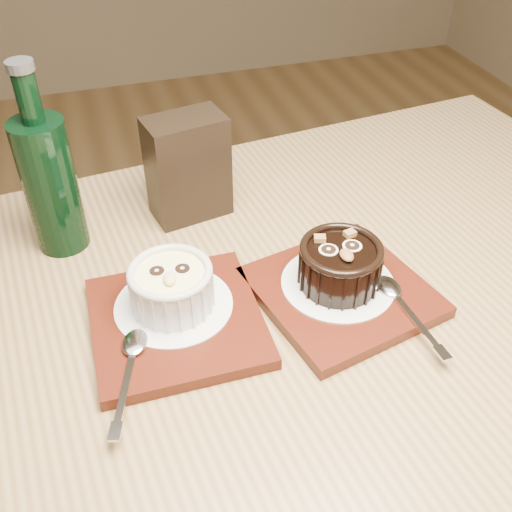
{
  "coord_description": "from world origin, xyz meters",
  "views": [
    {
      "loc": [
        -0.04,
        -0.38,
        1.23
      ],
      "look_at": [
        0.11,
        0.09,
        0.81
      ],
      "focal_mm": 42.0,
      "sensor_mm": 36.0,
      "label": 1
    }
  ],
  "objects_px": {
    "ramekin_white": "(171,286)",
    "tray_right": "(341,292)",
    "ramekin_dark": "(340,263)",
    "condiment_stand": "(188,168)",
    "green_bottle": "(50,181)",
    "tray_left": "(177,322)",
    "table": "(268,388)"
  },
  "relations": [
    {
      "from": "ramekin_white",
      "to": "tray_right",
      "type": "xyz_separation_m",
      "value": [
        0.19,
        -0.03,
        -0.04
      ]
    },
    {
      "from": "ramekin_dark",
      "to": "condiment_stand",
      "type": "xyz_separation_m",
      "value": [
        -0.12,
        0.21,
        0.02
      ]
    },
    {
      "from": "ramekin_white",
      "to": "ramekin_dark",
      "type": "relative_size",
      "value": 0.97
    },
    {
      "from": "ramekin_white",
      "to": "condiment_stand",
      "type": "bearing_deg",
      "value": 81.35
    },
    {
      "from": "condiment_stand",
      "to": "green_bottle",
      "type": "xyz_separation_m",
      "value": [
        -0.17,
        -0.02,
        0.02
      ]
    },
    {
      "from": "tray_right",
      "to": "green_bottle",
      "type": "xyz_separation_m",
      "value": [
        -0.3,
        0.2,
        0.09
      ]
    },
    {
      "from": "ramekin_white",
      "to": "tray_right",
      "type": "height_order",
      "value": "ramekin_white"
    },
    {
      "from": "condiment_stand",
      "to": "tray_left",
      "type": "bearing_deg",
      "value": -106.93
    },
    {
      "from": "table",
      "to": "tray_left",
      "type": "height_order",
      "value": "tray_left"
    },
    {
      "from": "green_bottle",
      "to": "tray_left",
      "type": "bearing_deg",
      "value": -60.72
    },
    {
      "from": "ramekin_white",
      "to": "ramekin_dark",
      "type": "bearing_deg",
      "value": 2.86
    },
    {
      "from": "table",
      "to": "green_bottle",
      "type": "relative_size",
      "value": 5.34
    },
    {
      "from": "condiment_stand",
      "to": "tray_right",
      "type": "bearing_deg",
      "value": -59.97
    },
    {
      "from": "tray_right",
      "to": "green_bottle",
      "type": "bearing_deg",
      "value": 145.9
    },
    {
      "from": "table",
      "to": "condiment_stand",
      "type": "xyz_separation_m",
      "value": [
        -0.03,
        0.25,
        0.16
      ]
    },
    {
      "from": "ramekin_white",
      "to": "tray_left",
      "type": "bearing_deg",
      "value": -83.85
    },
    {
      "from": "table",
      "to": "tray_right",
      "type": "height_order",
      "value": "tray_right"
    },
    {
      "from": "tray_left",
      "to": "tray_right",
      "type": "xyz_separation_m",
      "value": [
        0.19,
        -0.01,
        0.0
      ]
    },
    {
      "from": "ramekin_white",
      "to": "condiment_stand",
      "type": "distance_m",
      "value": 0.2
    },
    {
      "from": "table",
      "to": "green_bottle",
      "type": "xyz_separation_m",
      "value": [
        -0.2,
        0.23,
        0.18
      ]
    },
    {
      "from": "ramekin_dark",
      "to": "green_bottle",
      "type": "distance_m",
      "value": 0.36
    },
    {
      "from": "ramekin_dark",
      "to": "green_bottle",
      "type": "xyz_separation_m",
      "value": [
        -0.29,
        0.19,
        0.05
      ]
    },
    {
      "from": "table",
      "to": "tray_right",
      "type": "distance_m",
      "value": 0.14
    },
    {
      "from": "tray_left",
      "to": "condiment_stand",
      "type": "distance_m",
      "value": 0.23
    },
    {
      "from": "ramekin_white",
      "to": "tray_right",
      "type": "relative_size",
      "value": 0.5
    },
    {
      "from": "tray_left",
      "to": "condiment_stand",
      "type": "xyz_separation_m",
      "value": [
        0.06,
        0.21,
        0.06
      ]
    },
    {
      "from": "ramekin_white",
      "to": "green_bottle",
      "type": "xyz_separation_m",
      "value": [
        -0.11,
        0.17,
        0.05
      ]
    },
    {
      "from": "tray_left",
      "to": "ramekin_white",
      "type": "height_order",
      "value": "ramekin_white"
    },
    {
      "from": "table",
      "to": "ramekin_white",
      "type": "height_order",
      "value": "ramekin_white"
    },
    {
      "from": "ramekin_white",
      "to": "ramekin_dark",
      "type": "xyz_separation_m",
      "value": [
        0.19,
        -0.02,
        0.0
      ]
    },
    {
      "from": "tray_right",
      "to": "tray_left",
      "type": "bearing_deg",
      "value": 176.83
    },
    {
      "from": "ramekin_dark",
      "to": "table",
      "type": "bearing_deg",
      "value": -155.26
    }
  ]
}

